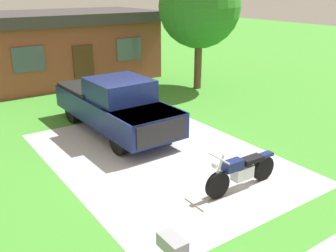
{
  "coord_description": "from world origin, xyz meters",
  "views": [
    {
      "loc": [
        -5.55,
        -8.4,
        4.69
      ],
      "look_at": [
        0.29,
        -0.0,
        0.9
      ],
      "focal_mm": 40.33,
      "sensor_mm": 36.0,
      "label": 1
    }
  ],
  "objects_px": {
    "pickup_truck": "(114,104)",
    "shade_tree": "(200,7)",
    "motorcycle": "(241,171)",
    "neighbor_house": "(64,45)"
  },
  "relations": [
    {
      "from": "pickup_truck",
      "to": "shade_tree",
      "type": "xyz_separation_m",
      "value": [
        6.03,
        2.9,
        2.87
      ]
    },
    {
      "from": "motorcycle",
      "to": "shade_tree",
      "type": "xyz_separation_m",
      "value": [
        5.36,
        8.3,
        3.35
      ]
    },
    {
      "from": "pickup_truck",
      "to": "shade_tree",
      "type": "height_order",
      "value": "shade_tree"
    },
    {
      "from": "pickup_truck",
      "to": "neighbor_house",
      "type": "xyz_separation_m",
      "value": [
        1.44,
        8.46,
        0.84
      ]
    },
    {
      "from": "pickup_truck",
      "to": "shade_tree",
      "type": "relative_size",
      "value": 0.99
    },
    {
      "from": "neighbor_house",
      "to": "motorcycle",
      "type": "bearing_deg",
      "value": -93.21
    },
    {
      "from": "shade_tree",
      "to": "neighbor_house",
      "type": "xyz_separation_m",
      "value": [
        -4.58,
        5.56,
        -2.03
      ]
    },
    {
      "from": "pickup_truck",
      "to": "shade_tree",
      "type": "bearing_deg",
      "value": 25.69
    },
    {
      "from": "motorcycle",
      "to": "neighbor_house",
      "type": "relative_size",
      "value": 0.23
    },
    {
      "from": "pickup_truck",
      "to": "neighbor_house",
      "type": "distance_m",
      "value": 8.63
    }
  ]
}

